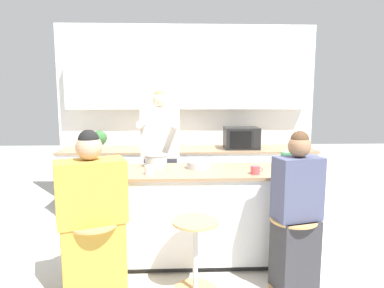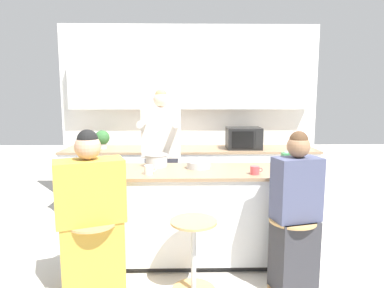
{
  "view_description": "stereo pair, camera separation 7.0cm",
  "coord_description": "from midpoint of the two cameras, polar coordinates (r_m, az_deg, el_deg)",
  "views": [
    {
      "loc": [
        -0.14,
        -3.32,
        1.66
      ],
      "look_at": [
        0.0,
        0.07,
        1.17
      ],
      "focal_mm": 32.0,
      "sensor_mm": 36.0,
      "label": 1
    },
    {
      "loc": [
        -0.07,
        -3.32,
        1.66
      ],
      "look_at": [
        0.0,
        0.07,
        1.17
      ],
      "focal_mm": 32.0,
      "sensor_mm": 36.0,
      "label": 2
    }
  ],
  "objects": [
    {
      "name": "ground_plane",
      "position": [
        3.72,
        -0.53,
        -18.37
      ],
      "size": [
        16.0,
        16.0,
        0.0
      ],
      "primitive_type": "plane",
      "color": "beige"
    },
    {
      "name": "wall_back",
      "position": [
        5.22,
        -1.2,
        6.89
      ],
      "size": [
        3.88,
        0.22,
        2.7
      ],
      "color": "silver",
      "rests_on": "ground_plane"
    },
    {
      "name": "back_counter",
      "position": [
        5.03,
        -1.09,
        -5.76
      ],
      "size": [
        3.6,
        0.71,
        0.9
      ],
      "color": "silver",
      "rests_on": "ground_plane"
    },
    {
      "name": "kitchen_island",
      "position": [
        3.53,
        -0.54,
        -11.58
      ],
      "size": [
        2.07,
        0.71,
        0.92
      ],
      "color": "black",
      "rests_on": "ground_plane"
    },
    {
      "name": "bar_stool_leftmost",
      "position": [
        3.07,
        -16.54,
        -17.33
      ],
      "size": [
        0.39,
        0.39,
        0.63
      ],
      "color": "tan",
      "rests_on": "ground_plane"
    },
    {
      "name": "bar_stool_center",
      "position": [
        3.0,
        -0.15,
        -17.55
      ],
      "size": [
        0.39,
        0.39,
        0.63
      ],
      "color": "tan",
      "rests_on": "ground_plane"
    },
    {
      "name": "bar_stool_rightmost",
      "position": [
        3.15,
        15.75,
        -16.59
      ],
      "size": [
        0.39,
        0.39,
        0.63
      ],
      "color": "tan",
      "rests_on": "ground_plane"
    },
    {
      "name": "person_cooking",
      "position": [
        4.0,
        -5.72,
        -3.56
      ],
      "size": [
        0.44,
        0.54,
        1.73
      ],
      "rotation": [
        0.0,
        0.0,
        -0.01
      ],
      "color": "#383842",
      "rests_on": "ground_plane"
    },
    {
      "name": "person_wrapped_blanket",
      "position": [
        2.99,
        -16.98,
        -11.98
      ],
      "size": [
        0.61,
        0.46,
        1.39
      ],
      "rotation": [
        0.0,
        0.0,
        0.37
      ],
      "color": "gold",
      "rests_on": "ground_plane"
    },
    {
      "name": "person_seated_near",
      "position": [
        3.05,
        16.32,
        -11.91
      ],
      "size": [
        0.42,
        0.34,
        1.37
      ],
      "rotation": [
        0.0,
        0.0,
        0.25
      ],
      "color": "#333338",
      "rests_on": "ground_plane"
    },
    {
      "name": "cooking_pot",
      "position": [
        3.57,
        -6.56,
        -2.73
      ],
      "size": [
        0.32,
        0.24,
        0.13
      ],
      "color": "#B7BABC",
      "rests_on": "kitchen_island"
    },
    {
      "name": "fruit_bowl",
      "position": [
        3.48,
        0.5,
        -3.48
      ],
      "size": [
        0.24,
        0.24,
        0.07
      ],
      "color": "#B7BABC",
      "rests_on": "kitchen_island"
    },
    {
      "name": "coffee_cup_near",
      "position": [
        3.27,
        9.88,
        -4.29
      ],
      "size": [
        0.12,
        0.09,
        0.08
      ],
      "color": "#DB4C51",
      "rests_on": "kitchen_island"
    },
    {
      "name": "coffee_cup_far",
      "position": [
        3.23,
        -7.78,
        -4.32
      ],
      "size": [
        0.11,
        0.08,
        0.08
      ],
      "color": "white",
      "rests_on": "kitchen_island"
    },
    {
      "name": "juice_carton",
      "position": [
        3.4,
        14.77,
        -2.96
      ],
      "size": [
        0.08,
        0.08,
        0.21
      ],
      "color": "#38844C",
      "rests_on": "kitchen_island"
    },
    {
      "name": "microwave",
      "position": [
        4.95,
        7.83,
        0.99
      ],
      "size": [
        0.48,
        0.37,
        0.31
      ],
      "color": "black",
      "rests_on": "back_counter"
    },
    {
      "name": "potted_plant",
      "position": [
        5.05,
        -15.53,
        0.86
      ],
      "size": [
        0.21,
        0.21,
        0.26
      ],
      "color": "beige",
      "rests_on": "back_counter"
    }
  ]
}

